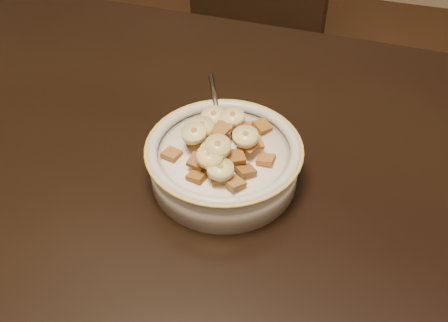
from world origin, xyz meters
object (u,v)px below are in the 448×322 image
(cereal_bowl, at_px, (224,165))
(spoon, at_px, (221,134))
(chair, at_px, (238,74))
(table, at_px, (150,195))

(cereal_bowl, height_order, spoon, spoon)
(spoon, bearing_deg, chair, -101.48)
(table, relative_size, cereal_bowl, 7.50)
(spoon, bearing_deg, cereal_bowl, 90.00)
(table, height_order, cereal_bowl, cereal_bowl)
(chair, bearing_deg, spoon, -67.83)
(cereal_bowl, relative_size, spoon, 4.17)
(table, height_order, chair, chair)
(table, height_order, spoon, spoon)
(table, xyz_separation_m, cereal_bowl, (0.09, 0.04, 0.04))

